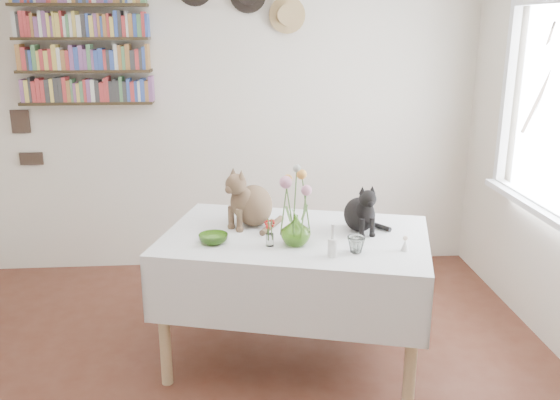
{
  "coord_description": "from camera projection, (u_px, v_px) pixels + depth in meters",
  "views": [
    {
      "loc": [
        0.03,
        -2.54,
        1.98
      ],
      "look_at": [
        0.27,
        0.58,
        1.05
      ],
      "focal_mm": 38.0,
      "sensor_mm": 36.0,
      "label": 1
    }
  ],
  "objects": [
    {
      "name": "room",
      "position": [
        229.0,
        196.0,
        2.63
      ],
      "size": [
        4.08,
        4.58,
        2.58
      ],
      "color": "brown",
      "rests_on": "ground"
    },
    {
      "name": "dining_table",
      "position": [
        296.0,
        266.0,
        3.5
      ],
      "size": [
        1.71,
        1.33,
        0.81
      ],
      "color": "white",
      "rests_on": "room"
    },
    {
      "name": "tabby_cat",
      "position": [
        254.0,
        195.0,
        3.56
      ],
      "size": [
        0.4,
        0.39,
        0.37
      ],
      "primitive_type": null,
      "rotation": [
        0.0,
        0.0,
        -0.89
      ],
      "color": "brown",
      "rests_on": "dining_table"
    },
    {
      "name": "black_cat",
      "position": [
        360.0,
        206.0,
        3.47
      ],
      "size": [
        0.24,
        0.29,
        0.3
      ],
      "primitive_type": null,
      "rotation": [
        0.0,
        0.0,
        0.18
      ],
      "color": "black",
      "rests_on": "dining_table"
    },
    {
      "name": "flower_vase",
      "position": [
        296.0,
        230.0,
        3.25
      ],
      "size": [
        0.17,
        0.17,
        0.17
      ],
      "primitive_type": "imported",
      "rotation": [
        0.0,
        0.0,
        -0.05
      ],
      "color": "#79B341",
      "rests_on": "dining_table"
    },
    {
      "name": "green_bowl",
      "position": [
        213.0,
        239.0,
        3.3
      ],
      "size": [
        0.17,
        0.17,
        0.05
      ],
      "primitive_type": "imported",
      "rotation": [
        0.0,
        0.0,
        0.04
      ],
      "color": "#79B341",
      "rests_on": "dining_table"
    },
    {
      "name": "drinking_glass",
      "position": [
        356.0,
        244.0,
        3.15
      ],
      "size": [
        0.14,
        0.14,
        0.09
      ],
      "primitive_type": "imported",
      "rotation": [
        0.0,
        0.0,
        -0.59
      ],
      "color": "white",
      "rests_on": "dining_table"
    },
    {
      "name": "candlestick",
      "position": [
        332.0,
        246.0,
        3.09
      ],
      "size": [
        0.05,
        0.05,
        0.18
      ],
      "color": "white",
      "rests_on": "dining_table"
    },
    {
      "name": "berry_jar",
      "position": [
        270.0,
        232.0,
        3.24
      ],
      "size": [
        0.04,
        0.04,
        0.17
      ],
      "color": "white",
      "rests_on": "dining_table"
    },
    {
      "name": "porcelain_figurine",
      "position": [
        405.0,
        244.0,
        3.18
      ],
      "size": [
        0.05,
        0.05,
        0.09
      ],
      "color": "white",
      "rests_on": "dining_table"
    },
    {
      "name": "flower_bouquet",
      "position": [
        296.0,
        184.0,
        3.2
      ],
      "size": [
        0.17,
        0.12,
        0.39
      ],
      "color": "#4C7233",
      "rests_on": "flower_vase"
    },
    {
      "name": "bookshelf_unit",
      "position": [
        82.0,
        44.0,
        4.45
      ],
      "size": [
        1.0,
        0.16,
        0.91
      ],
      "color": "#312614",
      "rests_on": "room"
    },
    {
      "name": "wall_art_plaques",
      "position": [
        25.0,
        137.0,
        4.68
      ],
      "size": [
        0.21,
        0.02,
        0.44
      ],
      "color": "#38281E",
      "rests_on": "room"
    }
  ]
}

